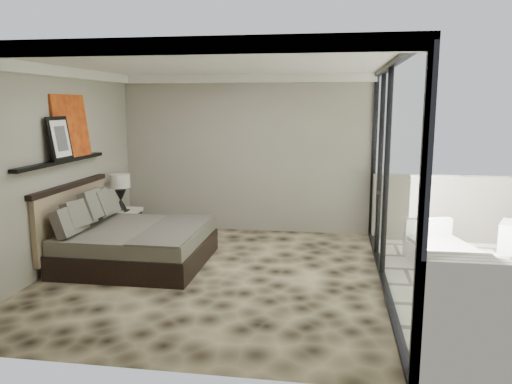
# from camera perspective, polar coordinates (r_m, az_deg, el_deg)

# --- Properties ---
(floor) EXTENTS (5.00, 5.00, 0.00)m
(floor) POSITION_cam_1_polar(r_m,az_deg,el_deg) (6.90, -4.79, -9.38)
(floor) COLOR black
(floor) RESTS_ON ground
(ceiling) EXTENTS (4.50, 5.00, 0.02)m
(ceiling) POSITION_cam_1_polar(r_m,az_deg,el_deg) (6.53, -5.16, 14.38)
(ceiling) COLOR silver
(ceiling) RESTS_ON back_wall
(back_wall) EXTENTS (4.50, 0.02, 2.80)m
(back_wall) POSITION_cam_1_polar(r_m,az_deg,el_deg) (8.99, -1.17, 4.34)
(back_wall) COLOR gray
(back_wall) RESTS_ON floor
(left_wall) EXTENTS (0.02, 5.00, 2.80)m
(left_wall) POSITION_cam_1_polar(r_m,az_deg,el_deg) (7.43, -22.01, 2.42)
(left_wall) COLOR gray
(left_wall) RESTS_ON floor
(glass_wall) EXTENTS (0.08, 5.00, 2.80)m
(glass_wall) POSITION_cam_1_polar(r_m,az_deg,el_deg) (6.42, 14.94, 1.72)
(glass_wall) COLOR white
(glass_wall) RESTS_ON floor
(terrace_slab) EXTENTS (3.00, 5.00, 0.12)m
(terrace_slab) POSITION_cam_1_polar(r_m,az_deg,el_deg) (7.09, 26.74, -10.45)
(terrace_slab) COLOR #BBB7A0
(terrace_slab) RESTS_ON ground
(picture_ledge) EXTENTS (0.12, 2.20, 0.05)m
(picture_ledge) POSITION_cam_1_polar(r_m,az_deg,el_deg) (7.47, -21.27, 3.28)
(picture_ledge) COLOR black
(picture_ledge) RESTS_ON left_wall
(bed) EXTENTS (2.00, 1.94, 1.10)m
(bed) POSITION_cam_1_polar(r_m,az_deg,el_deg) (7.49, -14.16, -5.48)
(bed) COLOR black
(bed) RESTS_ON floor
(nightstand) EXTENTS (0.68, 0.68, 0.54)m
(nightstand) POSITION_cam_1_polar(r_m,az_deg,el_deg) (8.84, -14.95, -3.54)
(nightstand) COLOR black
(nightstand) RESTS_ON floor
(table_lamp) EXTENTS (0.33, 0.33, 0.61)m
(table_lamp) POSITION_cam_1_polar(r_m,az_deg,el_deg) (8.72, -15.25, 0.54)
(table_lamp) COLOR black
(table_lamp) RESTS_ON nightstand
(abstract_canvas) EXTENTS (0.13, 0.90, 0.90)m
(abstract_canvas) POSITION_cam_1_polar(r_m,az_deg,el_deg) (7.73, -20.39, 7.07)
(abstract_canvas) COLOR #B2280F
(abstract_canvas) RESTS_ON picture_ledge
(framed_print) EXTENTS (0.11, 0.50, 0.60)m
(framed_print) POSITION_cam_1_polar(r_m,az_deg,el_deg) (7.35, -21.53, 5.71)
(framed_print) COLOR black
(framed_print) RESTS_ON picture_ledge
(lounger) EXTENTS (1.09, 1.61, 0.58)m
(lounger) POSITION_cam_1_polar(r_m,az_deg,el_deg) (7.57, 20.98, -6.83)
(lounger) COLOR white
(lounger) RESTS_ON terrace_slab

